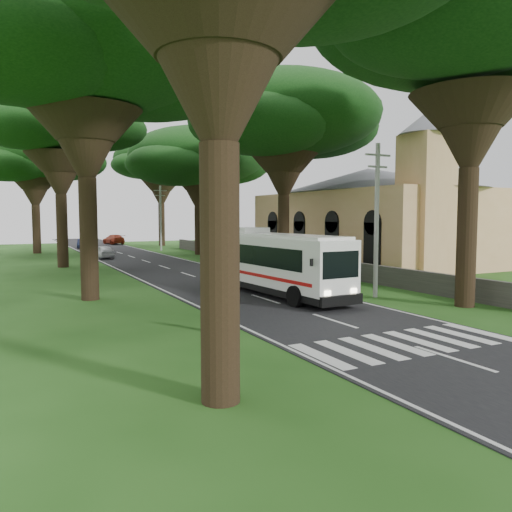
{
  "coord_description": "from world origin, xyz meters",
  "views": [
    {
      "loc": [
        -11.82,
        -14.35,
        4.26
      ],
      "look_at": [
        -0.21,
        8.62,
        2.2
      ],
      "focal_mm": 35.0,
      "sensor_mm": 36.0,
      "label": 1
    }
  ],
  "objects_px": {
    "distant_car_c": "(114,239)",
    "pedestrian": "(214,312)",
    "distant_car_a": "(103,252)",
    "pole_near": "(377,218)",
    "pole_far": "(161,217)",
    "distant_car_b": "(83,243)",
    "pole_mid": "(225,217)",
    "church": "(369,209)",
    "coach_bus": "(273,262)"
  },
  "relations": [
    {
      "from": "coach_bus",
      "to": "distant_car_a",
      "type": "relative_size",
      "value": 2.97
    },
    {
      "from": "distant_car_b",
      "to": "distant_car_a",
      "type": "bearing_deg",
      "value": -80.65
    },
    {
      "from": "church",
      "to": "distant_car_b",
      "type": "relative_size",
      "value": 6.52
    },
    {
      "from": "church",
      "to": "distant_car_c",
      "type": "distance_m",
      "value": 44.03
    },
    {
      "from": "distant_car_a",
      "to": "distant_car_b",
      "type": "xyz_separation_m",
      "value": [
        0.51,
        18.06,
        -0.05
      ]
    },
    {
      "from": "church",
      "to": "pole_far",
      "type": "height_order",
      "value": "church"
    },
    {
      "from": "distant_car_a",
      "to": "distant_car_b",
      "type": "relative_size",
      "value": 1.04
    },
    {
      "from": "church",
      "to": "distant_car_a",
      "type": "distance_m",
      "value": 26.43
    },
    {
      "from": "pole_mid",
      "to": "coach_bus",
      "type": "distance_m",
      "value": 17.45
    },
    {
      "from": "coach_bus",
      "to": "distant_car_b",
      "type": "distance_m",
      "value": 46.16
    },
    {
      "from": "pole_mid",
      "to": "distant_car_b",
      "type": "bearing_deg",
      "value": 105.28
    },
    {
      "from": "pole_near",
      "to": "pedestrian",
      "type": "height_order",
      "value": "pole_near"
    },
    {
      "from": "church",
      "to": "pedestrian",
      "type": "bearing_deg",
      "value": -140.22
    },
    {
      "from": "distant_car_a",
      "to": "distant_car_c",
      "type": "bearing_deg",
      "value": -108.19
    },
    {
      "from": "church",
      "to": "pole_far",
      "type": "bearing_deg",
      "value": 116.82
    },
    {
      "from": "pole_mid",
      "to": "distant_car_b",
      "type": "distance_m",
      "value": 30.55
    },
    {
      "from": "pole_far",
      "to": "pedestrian",
      "type": "bearing_deg",
      "value": -103.61
    },
    {
      "from": "pole_far",
      "to": "distant_car_b",
      "type": "xyz_separation_m",
      "value": [
        -7.99,
        9.27,
        -3.54
      ]
    },
    {
      "from": "church",
      "to": "pole_far",
      "type": "xyz_separation_m",
      "value": [
        -12.36,
        24.45,
        -0.73
      ]
    },
    {
      "from": "coach_bus",
      "to": "pedestrian",
      "type": "height_order",
      "value": "coach_bus"
    },
    {
      "from": "church",
      "to": "distant_car_a",
      "type": "height_order",
      "value": "church"
    },
    {
      "from": "pole_mid",
      "to": "distant_car_a",
      "type": "distance_m",
      "value": 14.5
    },
    {
      "from": "coach_bus",
      "to": "distant_car_a",
      "type": "bearing_deg",
      "value": 94.99
    },
    {
      "from": "church",
      "to": "distant_car_b",
      "type": "xyz_separation_m",
      "value": [
        -20.36,
        33.73,
        -4.27
      ]
    },
    {
      "from": "pedestrian",
      "to": "pole_far",
      "type": "bearing_deg",
      "value": -7.79
    },
    {
      "from": "distant_car_b",
      "to": "distant_car_c",
      "type": "xyz_separation_m",
      "value": [
        5.49,
        7.51,
        0.12
      ]
    },
    {
      "from": "distant_car_c",
      "to": "coach_bus",
      "type": "bearing_deg",
      "value": 78.73
    },
    {
      "from": "pole_near",
      "to": "distant_car_c",
      "type": "xyz_separation_m",
      "value": [
        -2.5,
        56.78,
        -3.42
      ]
    },
    {
      "from": "coach_bus",
      "to": "distant_car_c",
      "type": "xyz_separation_m",
      "value": [
        1.84,
        53.51,
        -1.03
      ]
    },
    {
      "from": "distant_car_c",
      "to": "distant_car_a",
      "type": "bearing_deg",
      "value": 67.5
    },
    {
      "from": "coach_bus",
      "to": "distant_car_b",
      "type": "relative_size",
      "value": 3.09
    },
    {
      "from": "church",
      "to": "pole_near",
      "type": "xyz_separation_m",
      "value": [
        -12.36,
        -15.55,
        -0.73
      ]
    },
    {
      "from": "distant_car_c",
      "to": "pedestrian",
      "type": "relative_size",
      "value": 3.31
    },
    {
      "from": "church",
      "to": "pole_near",
      "type": "relative_size",
      "value": 3.0
    },
    {
      "from": "distant_car_a",
      "to": "distant_car_c",
      "type": "distance_m",
      "value": 26.26
    },
    {
      "from": "pole_mid",
      "to": "pedestrian",
      "type": "height_order",
      "value": "pole_mid"
    },
    {
      "from": "pedestrian",
      "to": "distant_car_a",
      "type": "bearing_deg",
      "value": 2.47
    },
    {
      "from": "pole_near",
      "to": "coach_bus",
      "type": "relative_size",
      "value": 0.7
    },
    {
      "from": "distant_car_c",
      "to": "church",
      "type": "bearing_deg",
      "value": 100.53
    },
    {
      "from": "pole_near",
      "to": "distant_car_a",
      "type": "relative_size",
      "value": 2.09
    },
    {
      "from": "pole_far",
      "to": "distant_car_c",
      "type": "relative_size",
      "value": 1.6
    },
    {
      "from": "pole_mid",
      "to": "distant_car_b",
      "type": "relative_size",
      "value": 2.17
    },
    {
      "from": "distant_car_c",
      "to": "pedestrian",
      "type": "height_order",
      "value": "pedestrian"
    },
    {
      "from": "church",
      "to": "coach_bus",
      "type": "height_order",
      "value": "church"
    },
    {
      "from": "pole_near",
      "to": "coach_bus",
      "type": "distance_m",
      "value": 5.94
    },
    {
      "from": "distant_car_a",
      "to": "pedestrian",
      "type": "relative_size",
      "value": 2.54
    },
    {
      "from": "distant_car_a",
      "to": "pole_near",
      "type": "bearing_deg",
      "value": 100.25
    },
    {
      "from": "church",
      "to": "distant_car_b",
      "type": "bearing_deg",
      "value": 121.12
    },
    {
      "from": "distant_car_c",
      "to": "pole_mid",
      "type": "bearing_deg",
      "value": 84.59
    },
    {
      "from": "distant_car_a",
      "to": "church",
      "type": "bearing_deg",
      "value": 138.11
    }
  ]
}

